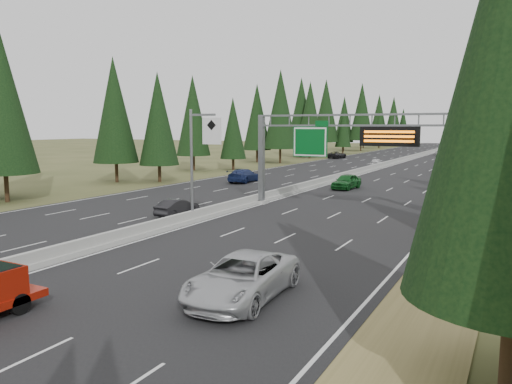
% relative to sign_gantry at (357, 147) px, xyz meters
% --- Properties ---
extents(road, '(32.00, 260.00, 0.08)m').
position_rel_sign_gantry_xyz_m(road, '(-8.92, 45.12, -5.23)').
color(road, black).
rests_on(road, ground).
extents(shoulder_right, '(3.60, 260.00, 0.06)m').
position_rel_sign_gantry_xyz_m(shoulder_right, '(8.88, 45.12, -5.24)').
color(shoulder_right, olive).
rests_on(shoulder_right, ground).
extents(shoulder_left, '(3.60, 260.00, 0.06)m').
position_rel_sign_gantry_xyz_m(shoulder_left, '(-26.72, 45.12, -5.24)').
color(shoulder_left, '#3B431F').
rests_on(shoulder_left, ground).
extents(median_barrier, '(0.70, 260.00, 0.85)m').
position_rel_sign_gantry_xyz_m(median_barrier, '(-8.92, 45.12, -4.85)').
color(median_barrier, gray).
rests_on(median_barrier, road).
extents(sign_gantry, '(16.75, 0.98, 7.80)m').
position_rel_sign_gantry_xyz_m(sign_gantry, '(0.00, 0.00, 0.00)').
color(sign_gantry, slate).
rests_on(sign_gantry, road).
extents(hov_sign_pole, '(2.80, 0.50, 8.00)m').
position_rel_sign_gantry_xyz_m(hov_sign_pole, '(-8.33, -9.92, -0.54)').
color(hov_sign_pole, slate).
rests_on(hov_sign_pole, road).
extents(tree_row_left, '(12.06, 239.11, 18.82)m').
position_rel_sign_gantry_xyz_m(tree_row_left, '(-31.04, 35.65, 4.27)').
color(tree_row_left, black).
rests_on(tree_row_left, ground).
extents(silver_minivan, '(3.22, 6.42, 1.74)m').
position_rel_sign_gantry_xyz_m(silver_minivan, '(2.11, -22.01, -4.32)').
color(silver_minivan, '#B1B2B6').
rests_on(silver_minivan, road).
extents(car_ahead_green, '(2.36, 5.01, 1.66)m').
position_rel_sign_gantry_xyz_m(car_ahead_green, '(-5.21, 13.85, -4.36)').
color(car_ahead_green, '#13541D').
rests_on(car_ahead_green, road).
extents(car_ahead_dkred, '(1.47, 4.03, 1.32)m').
position_rel_sign_gantry_xyz_m(car_ahead_dkred, '(1.28, 41.30, -4.53)').
color(car_ahead_dkred, '#5F180D').
rests_on(car_ahead_dkred, road).
extents(car_ahead_dkgrey, '(2.51, 5.29, 1.49)m').
position_rel_sign_gantry_xyz_m(car_ahead_dkgrey, '(2.80, 35.96, -4.44)').
color(car_ahead_dkgrey, black).
rests_on(car_ahead_dkgrey, road).
extents(car_ahead_white, '(3.03, 6.00, 1.63)m').
position_rel_sign_gantry_xyz_m(car_ahead_white, '(-4.99, 84.79, -4.37)').
color(car_ahead_white, silver).
rests_on(car_ahead_white, road).
extents(car_ahead_far, '(2.17, 4.55, 1.50)m').
position_rel_sign_gantry_xyz_m(car_ahead_far, '(-5.51, 108.35, -4.44)').
color(car_ahead_far, black).
rests_on(car_ahead_far, road).
extents(car_onc_near, '(1.52, 3.98, 1.30)m').
position_rel_sign_gantry_xyz_m(car_onc_near, '(-11.52, -8.24, -4.54)').
color(car_onc_near, black).
rests_on(car_onc_near, road).
extents(car_onc_blue, '(2.71, 5.83, 1.65)m').
position_rel_sign_gantry_xyz_m(car_onc_blue, '(-18.41, 14.33, -4.37)').
color(car_onc_blue, navy).
rests_on(car_onc_blue, road).
extents(car_onc_white, '(1.77, 4.01, 1.34)m').
position_rel_sign_gantry_xyz_m(car_onc_white, '(-10.42, 46.36, -4.52)').
color(car_onc_white, silver).
rests_on(car_onc_white, road).
extents(car_onc_far, '(2.97, 5.54, 1.48)m').
position_rel_sign_gantry_xyz_m(car_onc_far, '(-23.42, 63.75, -4.45)').
color(car_onc_far, black).
rests_on(car_onc_far, road).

